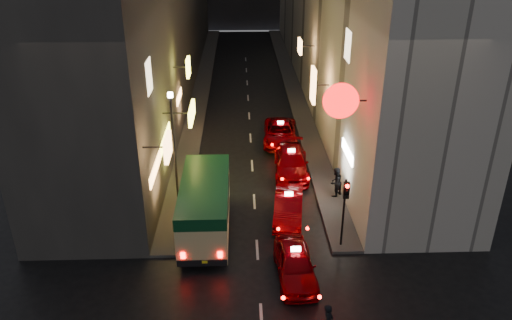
{
  "coord_description": "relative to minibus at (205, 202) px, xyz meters",
  "views": [
    {
      "loc": [
        -0.72,
        -10.98,
        14.12
      ],
      "look_at": [
        0.09,
        13.0,
        2.57
      ],
      "focal_mm": 35.0,
      "sensor_mm": 36.0,
      "label": 1
    }
  ],
  "objects": [
    {
      "name": "traffic_light",
      "position": [
        6.49,
        -1.59,
        0.92
      ],
      "size": [
        0.26,
        0.43,
        3.5
      ],
      "color": "black",
      "rests_on": "sidewalk_right"
    },
    {
      "name": "taxi_far",
      "position": [
        4.56,
        11.14,
        -0.96
      ],
      "size": [
        2.43,
        5.22,
        1.79
      ],
      "color": "#7E0005",
      "rests_on": "ground"
    },
    {
      "name": "sidewalk_right",
      "position": [
        6.74,
        23.94,
        -1.69
      ],
      "size": [
        1.5,
        52.0,
        0.15
      ],
      "primitive_type": "cube",
      "color": "#413E3C",
      "rests_on": "ground"
    },
    {
      "name": "pedestrian_sidewalk",
      "position": [
        7.02,
        3.2,
        -0.65
      ],
      "size": [
        0.84,
        0.84,
        1.94
      ],
      "primitive_type": "imported",
      "rotation": [
        0.0,
        0.0,
        3.91
      ],
      "color": "black",
      "rests_on": "sidewalk_right"
    },
    {
      "name": "taxi_near",
      "position": [
        4.06,
        -3.6,
        -0.96
      ],
      "size": [
        2.31,
        5.15,
        1.78
      ],
      "color": "#7E0005",
      "rests_on": "ground"
    },
    {
      "name": "taxi_third",
      "position": [
        4.85,
        6.34,
        -0.92
      ],
      "size": [
        2.43,
        5.41,
        1.86
      ],
      "color": "#7E0005",
      "rests_on": "ground"
    },
    {
      "name": "taxi_second",
      "position": [
        4.21,
        1.2,
        -0.98
      ],
      "size": [
        2.65,
        5.18,
        1.75
      ],
      "color": "#7E0005",
      "rests_on": "ground"
    },
    {
      "name": "minibus",
      "position": [
        0.0,
        0.0,
        0.0
      ],
      "size": [
        2.29,
        6.51,
        2.8
      ],
      "color": "#CABE7E",
      "rests_on": "ground"
    },
    {
      "name": "lamp_post",
      "position": [
        -1.71,
        2.94,
        1.96
      ],
      "size": [
        0.28,
        0.28,
        6.22
      ],
      "color": "black",
      "rests_on": "sidewalk_left"
    },
    {
      "name": "pedestrian_crossing",
      "position": [
        4.9,
        -7.2,
        -0.88
      ],
      "size": [
        0.56,
        0.68,
        1.78
      ],
      "primitive_type": "imported",
      "rotation": [
        0.0,
        0.0,
        1.2
      ],
      "color": "black",
      "rests_on": "ground"
    },
    {
      "name": "sidewalk_left",
      "position": [
        -1.76,
        23.94,
        -1.69
      ],
      "size": [
        1.5,
        52.0,
        0.15
      ],
      "primitive_type": "cube",
      "color": "#413E3C",
      "rests_on": "ground"
    }
  ]
}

